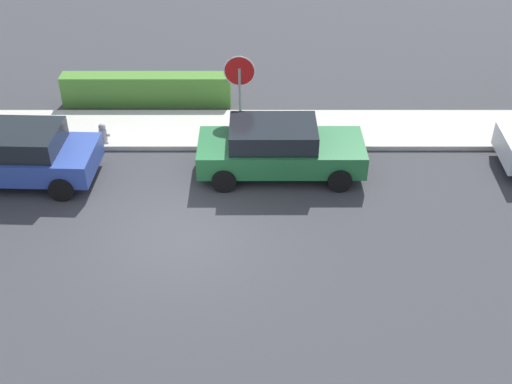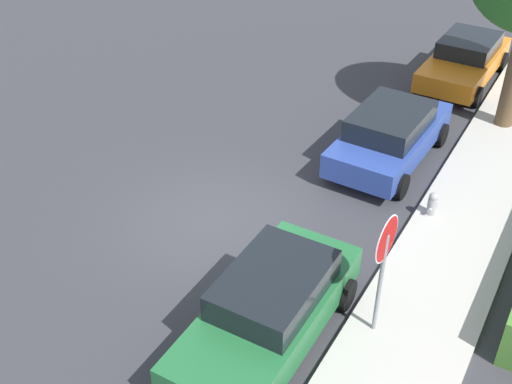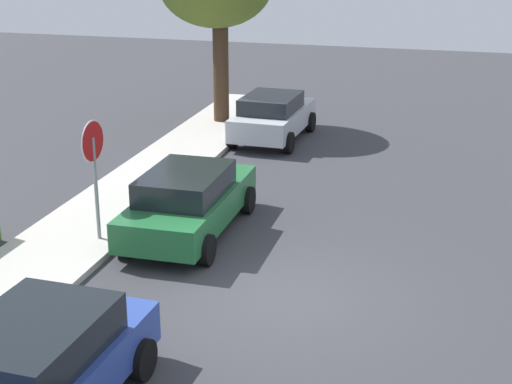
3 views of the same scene
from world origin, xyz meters
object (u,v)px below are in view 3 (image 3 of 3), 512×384
at_px(parked_car_blue, 32,372).
at_px(parked_car_silver, 273,116).
at_px(stop_sign, 94,159).
at_px(parked_car_green, 189,201).

distance_m(parked_car_blue, parked_car_silver, 15.04).
relative_size(stop_sign, parked_car_blue, 0.62).
relative_size(parked_car_blue, parked_car_silver, 1.11).
bearing_deg(parked_car_green, parked_car_blue, -177.47).
relative_size(stop_sign, parked_car_green, 0.61).
bearing_deg(stop_sign, parked_car_green, -56.63).
height_order(parked_car_blue, parked_car_silver, parked_car_blue).
bearing_deg(parked_car_silver, parked_car_blue, -178.29).
bearing_deg(parked_car_silver, stop_sign, 170.61).
height_order(stop_sign, parked_car_green, stop_sign).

